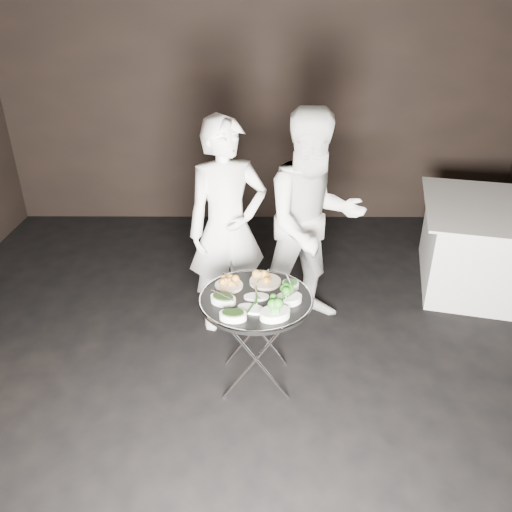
{
  "coord_description": "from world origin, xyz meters",
  "views": [
    {
      "loc": [
        -0.06,
        -2.36,
        2.5
      ],
      "look_at": [
        -0.07,
        0.61,
        0.95
      ],
      "focal_mm": 35.0,
      "sensor_mm": 36.0,
      "label": 1
    }
  ],
  "objects_px": {
    "waiter_left": "(227,228)",
    "tray_stand": "(256,337)",
    "waiter_right": "(313,222)",
    "dining_table": "(497,247)",
    "serving_tray": "(256,299)"
  },
  "relations": [
    {
      "from": "waiter_left",
      "to": "tray_stand",
      "type": "bearing_deg",
      "value": -91.98
    },
    {
      "from": "serving_tray",
      "to": "waiter_right",
      "type": "xyz_separation_m",
      "value": [
        0.45,
        0.82,
        0.2
      ]
    },
    {
      "from": "tray_stand",
      "to": "waiter_left",
      "type": "height_order",
      "value": "waiter_left"
    },
    {
      "from": "dining_table",
      "to": "waiter_right",
      "type": "bearing_deg",
      "value": -162.61
    },
    {
      "from": "serving_tray",
      "to": "dining_table",
      "type": "bearing_deg",
      "value": 31.52
    },
    {
      "from": "serving_tray",
      "to": "dining_table",
      "type": "xyz_separation_m",
      "value": [
        2.26,
        1.39,
        -0.3
      ]
    },
    {
      "from": "tray_stand",
      "to": "dining_table",
      "type": "distance_m",
      "value": 2.65
    },
    {
      "from": "serving_tray",
      "to": "waiter_right",
      "type": "bearing_deg",
      "value": 61.3
    },
    {
      "from": "serving_tray",
      "to": "tray_stand",
      "type": "bearing_deg",
      "value": -90.0
    },
    {
      "from": "waiter_left",
      "to": "dining_table",
      "type": "bearing_deg",
      "value": -4.51
    },
    {
      "from": "waiter_right",
      "to": "dining_table",
      "type": "xyz_separation_m",
      "value": [
        1.81,
        0.57,
        -0.5
      ]
    },
    {
      "from": "waiter_right",
      "to": "dining_table",
      "type": "bearing_deg",
      "value": 0.85
    },
    {
      "from": "tray_stand",
      "to": "serving_tray",
      "type": "distance_m",
      "value": 0.31
    },
    {
      "from": "waiter_left",
      "to": "serving_tray",
      "type": "bearing_deg",
      "value": -91.98
    },
    {
      "from": "waiter_right",
      "to": "dining_table",
      "type": "relative_size",
      "value": 1.28
    }
  ]
}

